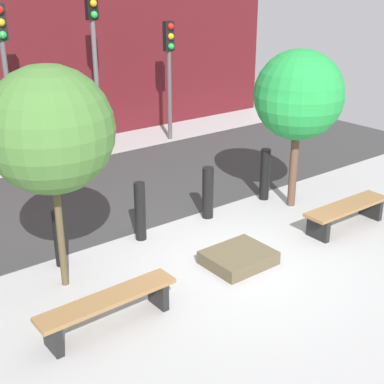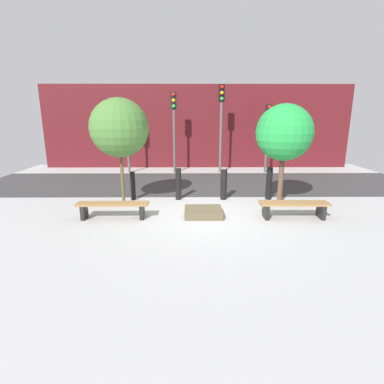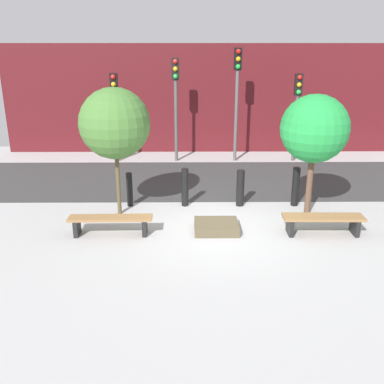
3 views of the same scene
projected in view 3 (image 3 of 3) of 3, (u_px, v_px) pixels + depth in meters
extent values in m
plane|color=#A6A6A6|center=(216.00, 229.00, 10.38)|extent=(18.00, 18.00, 0.00)
cube|color=#373737|center=(208.00, 179.00, 14.21)|extent=(18.00, 4.35, 0.01)
cube|color=#511419|center=(204.00, 99.00, 17.46)|extent=(16.20, 0.50, 4.31)
cube|color=black|center=(77.00, 227.00, 10.01)|extent=(0.11, 0.39, 0.39)
cube|color=black|center=(145.00, 227.00, 10.04)|extent=(0.11, 0.39, 0.39)
cube|color=olive|center=(110.00, 218.00, 9.95)|extent=(1.95, 0.41, 0.06)
cube|color=black|center=(290.00, 226.00, 10.07)|extent=(0.11, 0.46, 0.39)
cube|color=black|center=(355.00, 226.00, 10.06)|extent=(0.11, 0.46, 0.39)
cube|color=olive|center=(323.00, 217.00, 9.99)|extent=(1.89, 0.48, 0.06)
cube|color=brown|center=(216.00, 227.00, 10.26)|extent=(1.05, 0.86, 0.21)
cylinder|color=#4E432A|center=(118.00, 179.00, 11.05)|extent=(0.10, 0.10, 1.91)
sphere|color=#447232|center=(115.00, 123.00, 10.58)|extent=(1.77, 1.77, 1.77)
cylinder|color=brown|center=(310.00, 181.00, 11.11)|extent=(0.16, 0.16, 1.79)
sphere|color=green|center=(315.00, 129.00, 10.66)|extent=(1.71, 1.71, 1.71)
cylinder|color=black|center=(130.00, 190.00, 11.75)|extent=(0.16, 0.16, 0.95)
cylinder|color=black|center=(185.00, 187.00, 11.74)|extent=(0.19, 0.19, 1.06)
cylinder|color=black|center=(240.00, 188.00, 11.76)|extent=(0.22, 0.22, 1.02)
cylinder|color=black|center=(296.00, 187.00, 11.76)|extent=(0.20, 0.20, 1.09)
cylinder|color=#555555|center=(116.00, 118.00, 16.00)|extent=(0.12, 0.12, 3.28)
cube|color=black|center=(114.00, 84.00, 15.59)|extent=(0.28, 0.16, 0.78)
sphere|color=red|center=(113.00, 77.00, 15.40)|extent=(0.17, 0.17, 0.17)
sphere|color=orange|center=(113.00, 84.00, 15.49)|extent=(0.17, 0.17, 0.17)
sphere|color=green|center=(114.00, 92.00, 15.57)|extent=(0.17, 0.17, 0.17)
cylinder|color=#4E4E4E|center=(176.00, 111.00, 15.93)|extent=(0.12, 0.12, 3.81)
cube|color=black|center=(175.00, 69.00, 15.43)|extent=(0.28, 0.16, 0.78)
sphere|color=red|center=(175.00, 61.00, 15.25)|extent=(0.17, 0.17, 0.17)
sphere|color=orange|center=(175.00, 69.00, 15.33)|extent=(0.17, 0.17, 0.17)
sphere|color=green|center=(175.00, 76.00, 15.42)|extent=(0.17, 0.17, 0.17)
cylinder|color=#555555|center=(236.00, 106.00, 15.89)|extent=(0.12, 0.12, 4.15)
cube|color=black|center=(238.00, 59.00, 15.34)|extent=(0.28, 0.16, 0.78)
sphere|color=red|center=(239.00, 51.00, 15.16)|extent=(0.17, 0.17, 0.17)
sphere|color=orange|center=(238.00, 59.00, 15.24)|extent=(0.17, 0.17, 0.17)
sphere|color=green|center=(238.00, 67.00, 15.33)|extent=(0.17, 0.17, 0.17)
cylinder|color=#4B4B4B|center=(296.00, 118.00, 16.05)|extent=(0.12, 0.12, 3.25)
cube|color=black|center=(298.00, 85.00, 15.65)|extent=(0.28, 0.16, 0.78)
sphere|color=red|center=(300.00, 77.00, 15.47)|extent=(0.17, 0.17, 0.17)
sphere|color=orange|center=(299.00, 85.00, 15.55)|extent=(0.17, 0.17, 0.17)
sphere|color=green|center=(299.00, 92.00, 15.64)|extent=(0.17, 0.17, 0.17)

